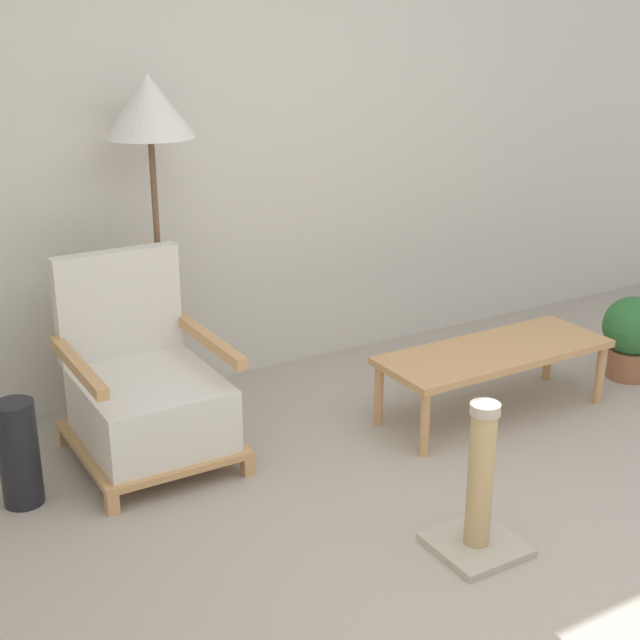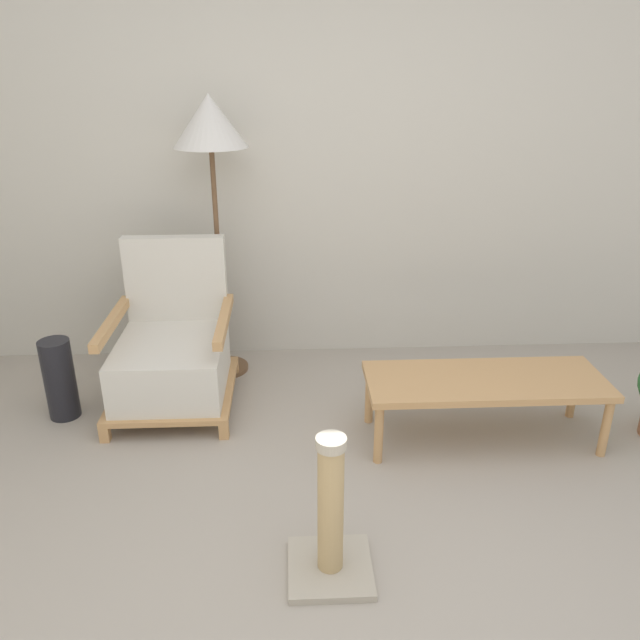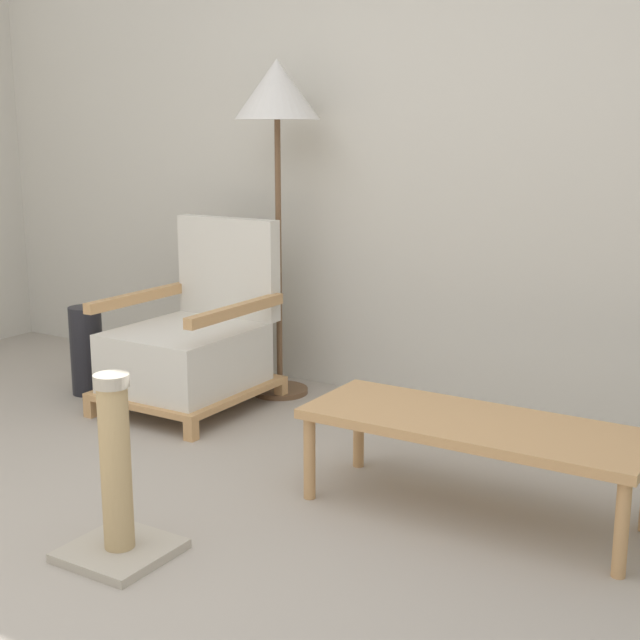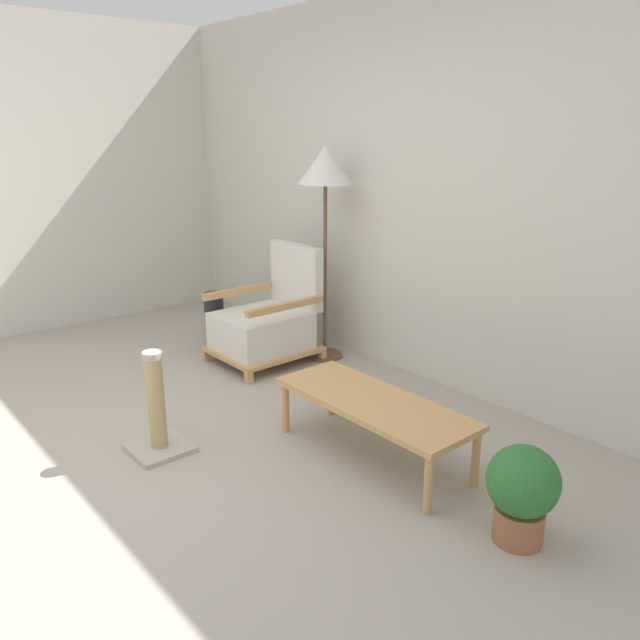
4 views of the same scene
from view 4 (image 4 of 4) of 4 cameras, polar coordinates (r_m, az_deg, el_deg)
The scene contains 9 objects.
ground_plane at distance 3.58m, azimuth -18.26°, elevation -13.42°, with size 14.00×14.00×0.00m, color #A89E8E.
wall_back at distance 4.50m, azimuth 9.03°, elevation 11.63°, with size 8.00×0.06×2.70m.
wall_left at distance 6.00m, azimuth -25.77°, elevation 11.52°, with size 0.06×8.00×2.70m.
armchair at distance 4.90m, azimuth -4.87°, elevation -0.27°, with size 0.66×0.75×0.89m.
floor_lamp at distance 4.74m, azimuth 0.49°, elevation 13.09°, with size 0.41×0.41×1.65m.
coffee_table at distance 3.46m, azimuth 4.89°, elevation -7.82°, with size 1.19×0.45×0.35m.
vase at distance 5.33m, azimuth -9.62°, elevation 0.10°, with size 0.16×0.16×0.45m, color black.
potted_plant at distance 2.95m, azimuth 18.00°, elevation -14.55°, with size 0.32×0.32×0.46m.
scratching_post at distance 3.67m, azimuth -14.64°, elevation -8.57°, with size 0.32×0.32×0.60m.
Camera 4 is at (2.93, -1.05, 1.77)m, focal length 35.00 mm.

